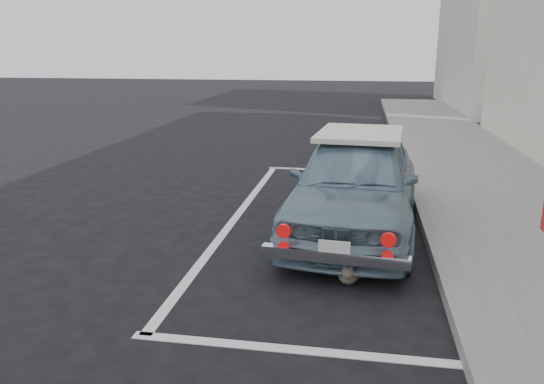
{
  "coord_description": "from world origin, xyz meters",
  "views": [
    {
      "loc": [
        0.92,
        -4.46,
        2.46
      ],
      "look_at": [
        -0.14,
        1.8,
        0.75
      ],
      "focal_mm": 35.0,
      "sensor_mm": 36.0,
      "label": 1
    }
  ],
  "objects": [
    {
      "name": "pline_front",
      "position": [
        0.5,
        6.5,
        0.0
      ],
      "size": [
        3.0,
        0.12,
        0.01
      ],
      "primitive_type": "cube",
      "color": "silver",
      "rests_on": "ground"
    },
    {
      "name": "building_far",
      "position": [
        6.35,
        20.0,
        4.0
      ],
      "size": [
        3.5,
        10.0,
        8.0
      ],
      "primitive_type": "cube",
      "color": "#BAB1A9",
      "rests_on": "ground"
    },
    {
      "name": "pline_rear",
      "position": [
        0.5,
        -0.5,
        0.0
      ],
      "size": [
        3.0,
        0.12,
        0.01
      ],
      "primitive_type": "cube",
      "color": "silver",
      "rests_on": "ground"
    },
    {
      "name": "ground",
      "position": [
        0.0,
        0.0,
        0.0
      ],
      "size": [
        80.0,
        80.0,
        0.0
      ],
      "primitive_type": "plane",
      "color": "black",
      "rests_on": "ground"
    },
    {
      "name": "cat",
      "position": [
        0.85,
        0.91,
        0.13
      ],
      "size": [
        0.25,
        0.52,
        0.28
      ],
      "rotation": [
        0.0,
        0.0,
        -0.05
      ],
      "color": "#63564C",
      "rests_on": "ground"
    },
    {
      "name": "pline_side",
      "position": [
        -0.9,
        3.0,
        0.0
      ],
      "size": [
        0.12,
        7.0,
        0.01
      ],
      "primitive_type": "cube",
      "color": "silver",
      "rests_on": "ground"
    },
    {
      "name": "retro_coupe",
      "position": [
        0.87,
        2.7,
        0.7
      ],
      "size": [
        1.98,
        4.19,
        1.38
      ],
      "rotation": [
        0.0,
        0.0,
        -0.09
      ],
      "color": "gray",
      "rests_on": "ground"
    }
  ]
}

